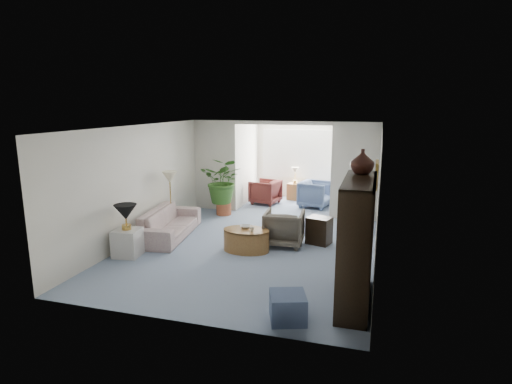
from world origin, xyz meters
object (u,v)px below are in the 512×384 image
(wingback_chair, at_px, (284,228))
(ottoman, at_px, (288,307))
(table_lamp, at_px, (126,212))
(coffee_cup, at_px, (252,229))
(framed_picture, at_px, (377,175))
(sunroom_chair_blue, at_px, (315,194))
(sofa, at_px, (169,223))
(coffee_bowl, at_px, (245,227))
(coffee_table, at_px, (246,240))
(cabinet_urn, at_px, (362,162))
(floor_lamp, at_px, (170,177))
(sunroom_table, at_px, (295,192))
(entertainment_cabinet, at_px, (357,242))
(side_table_dark, at_px, (319,230))
(plant_pot, at_px, (224,209))
(sunroom_chair_maroon, at_px, (265,192))
(end_table, at_px, (128,243))

(wingback_chair, xyz_separation_m, ottoman, (0.75, -3.10, -0.18))
(table_lamp, bearing_deg, coffee_cup, 20.05)
(framed_picture, relative_size, sunroom_chair_blue, 0.60)
(sofa, xyz_separation_m, coffee_bowl, (1.90, -0.31, 0.16))
(framed_picture, distance_m, table_lamp, 4.78)
(table_lamp, distance_m, coffee_table, 2.44)
(cabinet_urn, bearing_deg, ottoman, -122.06)
(floor_lamp, height_order, coffee_cup, floor_lamp)
(framed_picture, xyz_separation_m, floor_lamp, (-4.68, 1.05, -0.45))
(framed_picture, relative_size, coffee_table, 0.53)
(floor_lamp, height_order, sunroom_chair_blue, floor_lamp)
(coffee_bowl, bearing_deg, cabinet_urn, -28.86)
(wingback_chair, bearing_deg, ottoman, 99.64)
(floor_lamp, height_order, coffee_table, floor_lamp)
(floor_lamp, bearing_deg, framed_picture, -12.68)
(sofa, distance_m, table_lamp, 1.48)
(wingback_chair, relative_size, sunroom_table, 1.58)
(coffee_table, bearing_deg, table_lamp, -156.39)
(entertainment_cabinet, bearing_deg, ottoman, -134.87)
(coffee_cup, bearing_deg, wingback_chair, 53.52)
(coffee_cup, distance_m, side_table_dark, 1.57)
(wingback_chair, xyz_separation_m, entertainment_cabinet, (1.60, -2.25, 0.57))
(framed_picture, relative_size, wingback_chair, 0.61)
(cabinet_urn, distance_m, ottoman, 2.46)
(sofa, height_order, coffee_bowl, sofa)
(floor_lamp, xyz_separation_m, side_table_dark, (3.55, -0.10, -0.96))
(floor_lamp, relative_size, sunroom_chair_blue, 0.43)
(coffee_bowl, height_order, plant_pot, coffee_bowl)
(framed_picture, bearing_deg, side_table_dark, 139.74)
(floor_lamp, bearing_deg, sunroom_chair_blue, 46.30)
(sunroom_table, bearing_deg, cabinet_urn, -69.76)
(plant_pot, bearing_deg, sofa, -102.95)
(sunroom_chair_blue, bearing_deg, cabinet_urn, -152.62)
(entertainment_cabinet, xyz_separation_m, cabinet_urn, (0.00, 0.50, 1.13))
(sofa, relative_size, floor_lamp, 5.97)
(coffee_table, distance_m, side_table_dark, 1.62)
(entertainment_cabinet, xyz_separation_m, plant_pot, (-3.71, 4.22, -0.78))
(sunroom_chair_blue, bearing_deg, table_lamp, 161.57)
(coffee_table, relative_size, ottoman, 1.97)
(floor_lamp, bearing_deg, wingback_chair, -7.91)
(sunroom_table, bearing_deg, sunroom_chair_maroon, -135.00)
(sofa, height_order, end_table, sofa)
(table_lamp, distance_m, wingback_chair, 3.23)
(sunroom_table, bearing_deg, coffee_cup, -88.66)
(floor_lamp, distance_m, ottoman, 5.13)
(table_lamp, xyz_separation_m, entertainment_cabinet, (4.40, -0.73, 0.05))
(entertainment_cabinet, distance_m, cabinet_urn, 1.24)
(coffee_table, height_order, cabinet_urn, cabinet_urn)
(end_table, xyz_separation_m, cabinet_urn, (4.40, -0.23, 1.80))
(coffee_cup, relative_size, wingback_chair, 0.11)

